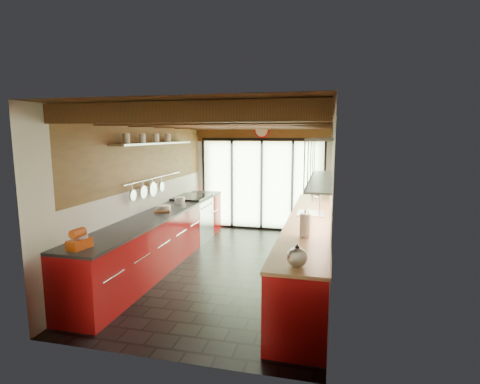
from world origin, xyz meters
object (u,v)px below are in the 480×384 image
(kettle, at_px, (297,256))
(bowl, at_px, (315,195))
(paper_towel, at_px, (305,225))
(stand_mixer, at_px, (80,240))
(soap_bottle, at_px, (308,218))

(kettle, bearing_deg, bowl, 90.00)
(kettle, height_order, bowl, kettle)
(bowl, bearing_deg, kettle, -90.00)
(kettle, distance_m, paper_towel, 1.15)
(paper_towel, height_order, bowl, paper_towel)
(stand_mixer, bearing_deg, bowl, 60.51)
(stand_mixer, xyz_separation_m, paper_towel, (2.54, 1.14, 0.06))
(soap_bottle, xyz_separation_m, bowl, (0.00, 2.63, -0.07))
(soap_bottle, bearing_deg, kettle, -90.00)
(kettle, relative_size, soap_bottle, 1.38)
(soap_bottle, bearing_deg, paper_towel, -90.00)
(stand_mixer, bearing_deg, kettle, -0.15)
(paper_towel, bearing_deg, soap_bottle, 90.00)
(kettle, bearing_deg, paper_towel, 90.00)
(kettle, distance_m, bowl, 4.50)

